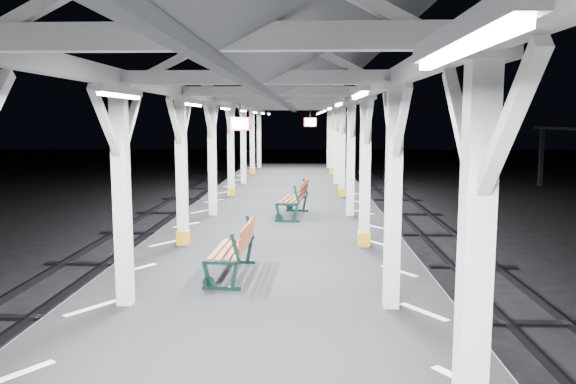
{
  "coord_description": "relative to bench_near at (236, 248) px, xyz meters",
  "views": [
    {
      "loc": [
        0.74,
        -10.13,
        3.79
      ],
      "look_at": [
        0.33,
        2.06,
        2.2
      ],
      "focal_mm": 35.0,
      "sensor_mm": 36.0,
      "label": 1
    }
  ],
  "objects": [
    {
      "name": "track_left",
      "position": [
        -4.48,
        0.4,
        -1.43
      ],
      "size": [
        2.2,
        60.0,
        0.16
      ],
      "color": "#2D2D33",
      "rests_on": "ground"
    },
    {
      "name": "ground",
      "position": [
        0.52,
        0.4,
        -1.51
      ],
      "size": [
        120.0,
        120.0,
        0.0
      ],
      "primitive_type": "plane",
      "color": "black",
      "rests_on": "ground"
    },
    {
      "name": "hazard_stripes_left",
      "position": [
        -1.93,
        0.4,
        -0.51
      ],
      "size": [
        1.0,
        48.0,
        0.01
      ],
      "primitive_type": "cube",
      "color": "silver",
      "rests_on": "platform"
    },
    {
      "name": "platform",
      "position": [
        0.52,
        0.4,
        -1.01
      ],
      "size": [
        6.0,
        50.0,
        1.0
      ],
      "primitive_type": "cube",
      "color": "black",
      "rests_on": "ground"
    },
    {
      "name": "bench_mid",
      "position": [
        0.96,
        6.16,
        0.04
      ],
      "size": [
        0.94,
        1.97,
        1.03
      ],
      "rotation": [
        0.0,
        0.0,
        -0.13
      ],
      "color": "black",
      "rests_on": "platform"
    },
    {
      "name": "hazard_stripes_right",
      "position": [
        2.97,
        0.4,
        -0.51
      ],
      "size": [
        1.0,
        48.0,
        0.01
      ],
      "primitive_type": "cube",
      "color": "silver",
      "rests_on": "platform"
    },
    {
      "name": "track_right",
      "position": [
        5.52,
        0.4,
        -1.43
      ],
      "size": [
        2.2,
        60.0,
        0.16
      ],
      "color": "#2D2D33",
      "rests_on": "ground"
    },
    {
      "name": "bench_near",
      "position": [
        0.0,
        0.0,
        0.0
      ],
      "size": [
        0.74,
        1.8,
        0.96
      ],
      "rotation": [
        0.0,
        0.0,
        -0.04
      ],
      "color": "black",
      "rests_on": "platform"
    },
    {
      "name": "canopy",
      "position": [
        0.52,
        0.38,
        3.04
      ],
      "size": [
        5.4,
        49.0,
        4.65
      ],
      "color": "silver",
      "rests_on": "platform"
    }
  ]
}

